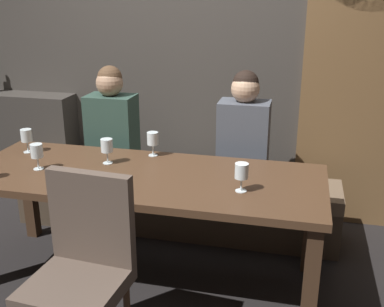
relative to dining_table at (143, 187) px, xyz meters
The scene contains 15 objects.
ground 0.65m from the dining_table, ahead, with size 9.00×9.00×0.00m, color black.
back_wall_tiled 1.49m from the dining_table, 90.00° to the left, with size 6.00×0.12×3.00m, color #423D38.
arched_door 1.91m from the dining_table, 40.43° to the left, with size 0.90×0.05×2.55m.
back_counter 1.87m from the dining_table, 146.14° to the left, with size 1.10×0.28×0.95m, color #38342F.
dining_table is the anchor object (origin of this frame).
banquette_bench 0.82m from the dining_table, 90.00° to the left, with size 2.50×0.44×0.45m.
chair_near_side 0.73m from the dining_table, 94.84° to the right, with size 0.47×0.47×0.98m.
diner_redhead 0.85m from the dining_table, 124.91° to the left, with size 0.36×0.24×0.83m.
diner_bearded 0.90m from the dining_table, 53.28° to the left, with size 0.36×0.24×0.83m.
wine_glass_end_right 0.39m from the dining_table, 96.49° to the left, with size 0.08×0.08×0.16m.
wine_glass_end_left 0.36m from the dining_table, 156.14° to the left, with size 0.08×0.08×0.16m.
wine_glass_near_left 0.66m from the dining_table, 11.12° to the right, with size 0.08×0.08×0.16m.
wine_glass_center_back 0.94m from the dining_table, 167.46° to the left, with size 0.08×0.08×0.16m.
wine_glass_center_front 0.69m from the dining_table, behind, with size 0.08×0.08×0.16m.
dessert_plate 0.34m from the dining_table, 129.78° to the right, with size 0.19×0.19×0.05m.
Camera 1 is at (0.91, -2.51, 1.80)m, focal length 43.82 mm.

